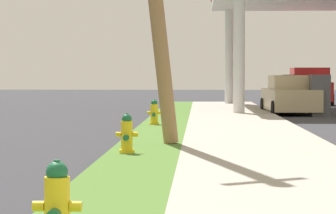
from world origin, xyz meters
TOP-DOWN VIEW (x-y plane):
  - fire_hydrant_nearest at (0.55, 4.11)m, footprint 0.42×0.38m
  - fire_hydrant_second at (0.40, 12.07)m, footprint 0.42×0.38m
  - fire_hydrant_third at (0.42, 20.46)m, footprint 0.42×0.37m
  - car_tan_by_near_pump at (5.44, 29.06)m, footprint 2.10×4.57m
  - truck_red_at_forecourt at (7.58, 39.70)m, footprint 2.12×5.40m

SIDE VIEW (x-z plane):
  - fire_hydrant_nearest at x=0.55m, z-range 0.07..0.82m
  - fire_hydrant_second at x=0.40m, z-range 0.07..0.82m
  - fire_hydrant_third at x=0.42m, z-range 0.07..0.82m
  - car_tan_by_near_pump at x=5.44m, z-range -0.07..1.51m
  - truck_red_at_forecourt at x=7.58m, z-range -0.07..1.90m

